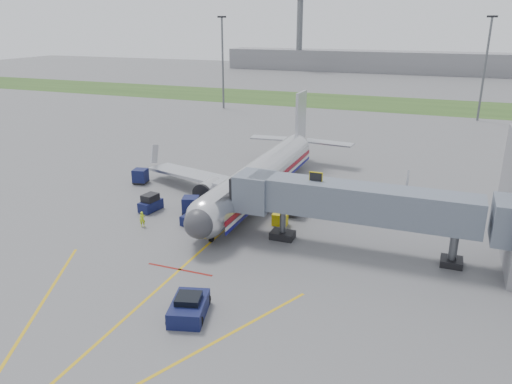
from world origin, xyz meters
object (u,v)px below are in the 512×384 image
(pushback_tug, at_px, (189,307))
(baggage_tug, at_px, (151,203))
(belt_loader, at_px, (198,215))
(ramp_worker, at_px, (142,219))
(airliner, at_px, (261,175))

(pushback_tug, xyz_separation_m, baggage_tug, (-13.62, 16.51, 0.17))
(belt_loader, bearing_deg, ramp_worker, -142.68)
(baggage_tug, height_order, belt_loader, belt_loader)
(airliner, distance_m, baggage_tug, 12.95)
(baggage_tug, bearing_deg, ramp_worker, -68.02)
(ramp_worker, bearing_deg, airliner, 29.25)
(pushback_tug, xyz_separation_m, ramp_worker, (-11.97, 12.43, 0.12))
(baggage_tug, bearing_deg, pushback_tug, -50.49)
(belt_loader, xyz_separation_m, ramp_worker, (-4.42, -3.37, 0.21))
(belt_loader, bearing_deg, baggage_tug, 173.24)
(airliner, height_order, baggage_tug, airliner)
(baggage_tug, xyz_separation_m, belt_loader, (6.07, -0.72, -0.26))
(baggage_tug, distance_m, ramp_worker, 4.41)
(airliner, relative_size, baggage_tug, 12.48)
(baggage_tug, distance_m, belt_loader, 6.11)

